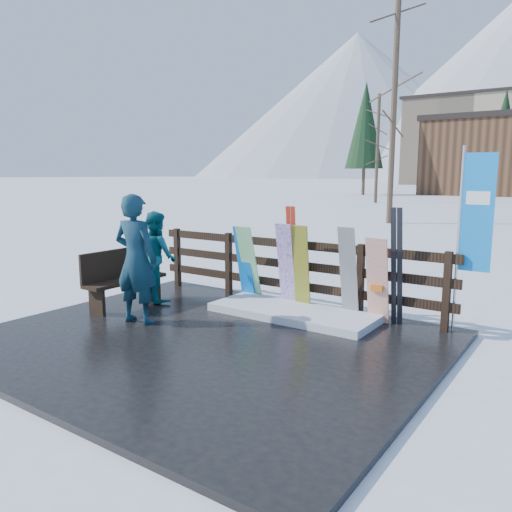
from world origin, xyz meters
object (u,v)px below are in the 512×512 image
Objects in this scene: snowboard_5 at (377,281)px; person_front at (136,259)px; snowboard_4 at (348,273)px; rental_flag at (473,220)px; snowboard_3 at (286,266)px; snowboard_0 at (244,264)px; bench at (123,276)px; snowboard_1 at (249,264)px; snowboard_2 at (301,268)px; person_back at (157,256)px.

snowboard_5 is 0.68× the size of person_front.
rental_flag is (1.67, 0.27, 0.89)m from snowboard_4.
person_front reaches higher than snowboard_3.
rental_flag is at bearing -162.50° from person_front.
snowboard_0 is 0.94× the size of snowboard_3.
snowboard_3 reaches higher than snowboard_0.
bench is 5.51m from rental_flag.
snowboard_4 is (1.87, 0.00, 0.05)m from snowboard_1.
snowboard_1 is 0.53× the size of rental_flag.
snowboard_2 reaches higher than snowboard_1.
rental_flag is (2.79, 0.27, 0.89)m from snowboard_3.
snowboard_2 is 0.29m from snowboard_3.
snowboard_1 is at bearing -126.28° from person_back.
snowboard_5 is 0.83× the size of person_back.
snowboard_0 is 1.14m from snowboard_2.
bench is 1.04× the size of snowboard_3.
snowboard_3 reaches higher than snowboard_5.
snowboard_2 is at bearing 0.00° from snowboard_0.
snowboard_3 is 0.74× the size of person_front.
snowboard_4 is 3.36m from person_back.
person_back reaches higher than snowboard_4.
rental_flag reaches higher than snowboard_5.
snowboard_4 is at bearing 23.10° from bench.
rental_flag reaches higher than snowboard_3.
bench is 4.18m from snowboard_5.
snowboard_2 is (1.14, 0.00, 0.04)m from snowboard_0.
snowboard_5 is 3.82m from person_back.
rental_flag is 4.80m from person_front.
snowboard_4 is at bearing 180.00° from snowboard_5.
snowboard_0 is 0.97× the size of snowboard_1.
snowboard_4 is at bearing 0.00° from snowboard_1.
rental_flag is (5.12, 1.74, 1.09)m from bench.
snowboard_4 is 1.10× the size of snowboard_5.
person_back is at bearing -167.02° from rental_flag.
rental_flag reaches higher than bench.
rental_flag is at bearing 4.36° from snowboard_1.
snowboard_5 is (1.58, 0.00, -0.06)m from snowboard_3.
person_front is at bearing -125.27° from snowboard_3.
snowboard_0 is 1.97m from snowboard_4.
rental_flag reaches higher than snowboard_0.
bench is 2.09m from snowboard_0.
snowboard_2 is at bearing 180.00° from snowboard_4.
snowboard_4 is 1.91m from rental_flag.
rental_flag reaches higher than person_front.
snowboard_2 is 1.29m from snowboard_5.
snowboard_5 is at bearing -145.29° from person_back.
bench is at bearing -159.40° from snowboard_5.
snowboard_1 is at bearing -118.78° from person_front.
snowboard_5 is (2.34, 0.00, -0.02)m from snowboard_1.
snowboard_0 is 2.44m from snowboard_5.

